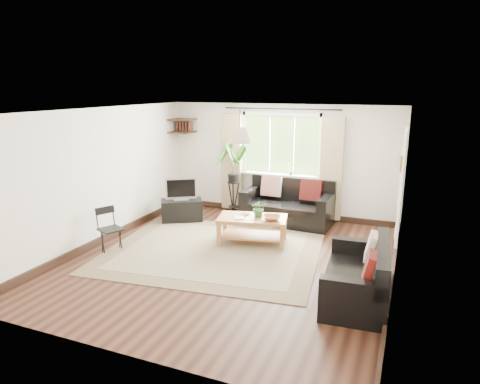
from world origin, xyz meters
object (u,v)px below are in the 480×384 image
at_px(folding_chair, 111,230).
at_px(tv_stand, 182,210).
at_px(coffee_table, 252,230).
at_px(palm_stand, 233,179).
at_px(sofa_back, 287,203).
at_px(sofa_right, 356,272).

bearing_deg(folding_chair, tv_stand, 18.05).
height_order(coffee_table, tv_stand, coffee_table).
height_order(coffee_table, palm_stand, palm_stand).
relative_size(coffee_table, tv_stand, 1.44).
bearing_deg(tv_stand, palm_stand, 12.64).
bearing_deg(sofa_back, palm_stand, 176.44).
distance_m(tv_stand, folding_chair, 1.99).
height_order(sofa_right, folding_chair, folding_chair).
height_order(palm_stand, folding_chair, palm_stand).
relative_size(sofa_right, tv_stand, 1.88).
bearing_deg(palm_stand, tv_stand, -135.55).
height_order(coffee_table, folding_chair, folding_chair).
bearing_deg(coffee_table, tv_stand, 158.83).
xyz_separation_m(sofa_right, coffee_table, (-1.99, 1.41, -0.12)).
relative_size(sofa_right, folding_chair, 2.10).
xyz_separation_m(coffee_table, palm_stand, (-1.01, 1.53, 0.55)).
distance_m(sofa_back, coffee_table, 1.42).
bearing_deg(sofa_back, sofa_right, -55.27).
xyz_separation_m(sofa_right, palm_stand, (-3.00, 2.94, 0.43)).
height_order(sofa_back, tv_stand, sofa_back).
bearing_deg(sofa_right, palm_stand, -138.38).
bearing_deg(palm_stand, coffee_table, -56.52).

